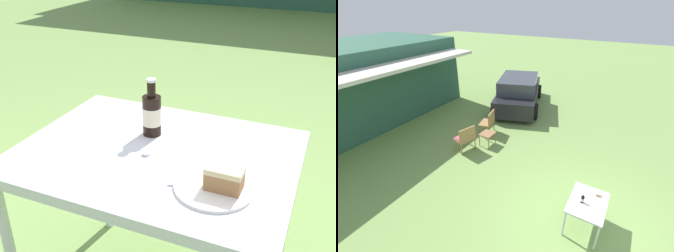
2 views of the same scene
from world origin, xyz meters
The scene contains 5 objects.
patio_table centered at (0.00, 0.00, 0.67)m, with size 0.96×0.73×0.74m.
cake_on_plate centered at (0.27, -0.14, 0.76)m, with size 0.24×0.24×0.08m.
cola_bottle_near centered at (-0.07, 0.11, 0.82)m, with size 0.07×0.07×0.22m.
fork centered at (0.20, -0.16, 0.74)m, with size 0.16×0.05×0.01m.
loose_bottle_cap centered at (-0.02, -0.04, 0.74)m, with size 0.03×0.03×0.01m.
Camera 1 is at (0.51, -1.09, 1.42)m, focal length 42.00 mm.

